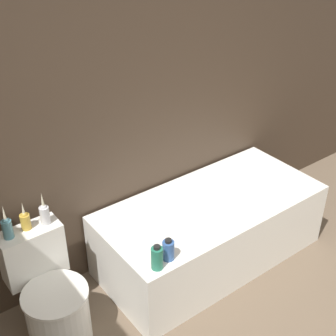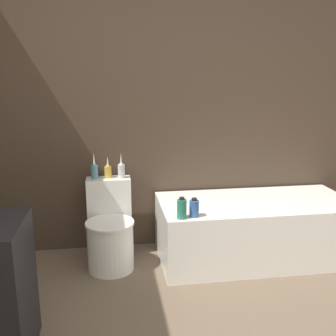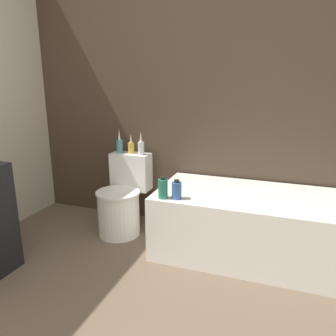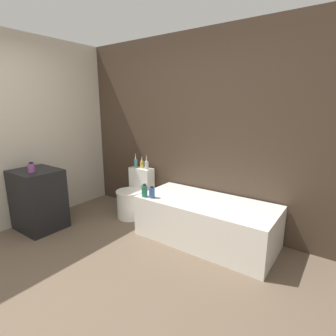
% 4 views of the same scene
% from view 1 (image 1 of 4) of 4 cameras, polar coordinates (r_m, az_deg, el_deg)
% --- Properties ---
extents(wall_back_tiled, '(6.40, 0.06, 2.60)m').
position_cam_1_polar(wall_back_tiled, '(2.98, -9.88, 7.56)').
color(wall_back_tiled, '#423326').
rests_on(wall_back_tiled, ground_plane).
extents(bathtub, '(1.67, 0.78, 0.52)m').
position_cam_1_polar(bathtub, '(3.55, 5.15, -7.43)').
color(bathtub, white).
rests_on(bathtub, ground).
extents(toilet, '(0.40, 0.57, 0.71)m').
position_cam_1_polar(toilet, '(3.06, -14.03, -15.24)').
color(toilet, white).
rests_on(toilet, ground).
extents(vase_gold, '(0.06, 0.06, 0.23)m').
position_cam_1_polar(vase_gold, '(2.87, -19.04, -6.81)').
color(vase_gold, teal).
rests_on(vase_gold, toilet).
extents(vase_silver, '(0.06, 0.06, 0.19)m').
position_cam_1_polar(vase_silver, '(2.91, -17.02, -6.06)').
color(vase_silver, gold).
rests_on(vase_silver, toilet).
extents(vase_bronze, '(0.06, 0.06, 0.22)m').
position_cam_1_polar(vase_bronze, '(2.92, -14.83, -5.35)').
color(vase_bronze, silver).
rests_on(vase_bronze, toilet).
extents(shampoo_bottle_tall, '(0.07, 0.07, 0.17)m').
position_cam_1_polar(shampoo_bottle_tall, '(2.80, -1.34, -10.89)').
color(shampoo_bottle_tall, '#267259').
rests_on(shampoo_bottle_tall, bathtub).
extents(shampoo_bottle_short, '(0.07, 0.07, 0.15)m').
position_cam_1_polar(shampoo_bottle_short, '(2.86, 0.04, -9.96)').
color(shampoo_bottle_short, '#335999').
rests_on(shampoo_bottle_short, bathtub).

